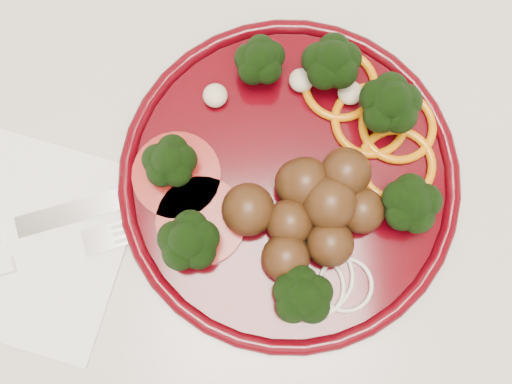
{
  "coord_description": "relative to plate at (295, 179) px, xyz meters",
  "views": [
    {
      "loc": [
        0.21,
        1.6,
        1.46
      ],
      "look_at": [
        0.22,
        1.7,
        0.92
      ],
      "focal_mm": 45.0,
      "sensor_mm": 36.0,
      "label": 1
    }
  ],
  "objects": [
    {
      "name": "plate",
      "position": [
        0.0,
        0.0,
        0.0
      ],
      "size": [
        0.3,
        0.3,
        0.06
      ],
      "rotation": [
        0.0,
        0.0,
        0.17
      ],
      "color": "#410208",
      "rests_on": "counter"
    },
    {
      "name": "napkin",
      "position": [
        -0.24,
        -0.03,
        -0.02
      ],
      "size": [
        0.23,
        0.23,
        0.0
      ],
      "primitive_type": "cube",
      "rotation": [
        0.0,
        0.0,
        1.21
      ],
      "color": "white",
      "rests_on": "counter"
    },
    {
      "name": "counter",
      "position": [
        -0.25,
        -0.01,
        -0.47
      ],
      "size": [
        2.4,
        0.6,
        0.9
      ],
      "color": "beige",
      "rests_on": "ground"
    }
  ]
}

